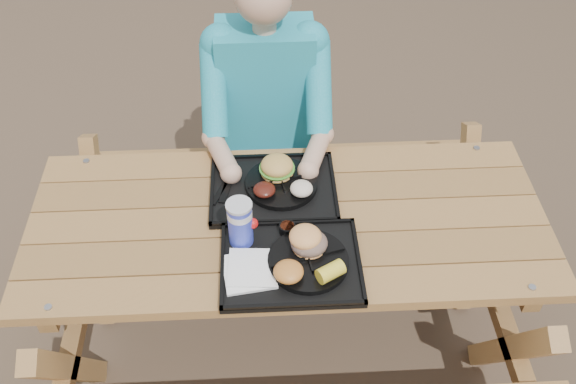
{
  "coord_description": "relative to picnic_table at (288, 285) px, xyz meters",
  "views": [
    {
      "loc": [
        -0.08,
        -1.52,
        2.37
      ],
      "look_at": [
        0.0,
        0.0,
        0.88
      ],
      "focal_mm": 40.0,
      "sensor_mm": 36.0,
      "label": 1
    }
  ],
  "objects": [
    {
      "name": "corn_cob",
      "position": [
        0.12,
        -0.29,
        0.44
      ],
      "size": [
        0.12,
        0.12,
        0.05
      ],
      "primitive_type": null,
      "rotation": [
        0.0,
        0.0,
        0.52
      ],
      "color": "yellow",
      "rests_on": "plate_near"
    },
    {
      "name": "sandwich",
      "position": [
        0.06,
        -0.17,
        0.47
      ],
      "size": [
        0.11,
        0.11,
        0.12
      ],
      "primitive_type": null,
      "color": "#F9A257",
      "rests_on": "plate_near"
    },
    {
      "name": "potato_salad",
      "position": [
        0.05,
        0.08,
        0.44
      ],
      "size": [
        0.08,
        0.08,
        0.04
      ],
      "primitive_type": "ellipsoid",
      "color": "beige",
      "rests_on": "plate_far"
    },
    {
      "name": "mac_cheese",
      "position": [
        -0.01,
        -0.28,
        0.44
      ],
      "size": [
        0.09,
        0.09,
        0.05
      ],
      "primitive_type": "ellipsoid",
      "color": "#CD8436",
      "rests_on": "plate_near"
    },
    {
      "name": "condiment_mustard",
      "position": [
        0.06,
        -0.1,
        0.41
      ],
      "size": [
        0.05,
        0.05,
        0.03
      ],
      "primitive_type": "cylinder",
      "color": "#CC9116",
      "rests_on": "tray_near"
    },
    {
      "name": "tray_far",
      "position": [
        -0.05,
        0.14,
        0.39
      ],
      "size": [
        0.45,
        0.35,
        0.02
      ],
      "primitive_type": "cube",
      "color": "black",
      "rests_on": "picnic_table"
    },
    {
      "name": "plate_far",
      "position": [
        -0.02,
        0.15,
        0.41
      ],
      "size": [
        0.26,
        0.26,
        0.02
      ],
      "primitive_type": "cylinder",
      "color": "black",
      "rests_on": "tray_far"
    },
    {
      "name": "condiment_bbq",
      "position": [
        -0.01,
        -0.08,
        0.41
      ],
      "size": [
        0.06,
        0.06,
        0.03
      ],
      "primitive_type": "cylinder",
      "color": "black",
      "rests_on": "tray_near"
    },
    {
      "name": "soda_cup",
      "position": [
        -0.16,
        -0.11,
        0.48
      ],
      "size": [
        0.08,
        0.08,
        0.16
      ],
      "primitive_type": "cylinder",
      "color": "#1826B5",
      "rests_on": "tray_near"
    },
    {
      "name": "plate_near",
      "position": [
        0.05,
        -0.22,
        0.41
      ],
      "size": [
        0.26,
        0.26,
        0.02
      ],
      "primitive_type": "cylinder",
      "color": "black",
      "rests_on": "tray_near"
    },
    {
      "name": "baked_beans",
      "position": [
        -0.08,
        0.09,
        0.43
      ],
      "size": [
        0.08,
        0.08,
        0.04
      ],
      "primitive_type": "ellipsoid",
      "color": "#48150E",
      "rests_on": "plate_far"
    },
    {
      "name": "ground",
      "position": [
        0.0,
        0.0,
        -0.38
      ],
      "size": [
        60.0,
        60.0,
        0.0
      ],
      "primitive_type": "plane",
      "color": "#999999",
      "rests_on": "ground"
    },
    {
      "name": "napkin_stack",
      "position": [
        -0.14,
        -0.25,
        0.4
      ],
      "size": [
        0.18,
        0.18,
        0.02
      ],
      "primitive_type": "cube",
      "rotation": [
        0.0,
        0.0,
        0.14
      ],
      "color": "white",
      "rests_on": "tray_near"
    },
    {
      "name": "tray_near",
      "position": [
        -0.0,
        -0.21,
        0.39
      ],
      "size": [
        0.45,
        0.35,
        0.02
      ],
      "primitive_type": "cube",
      "color": "black",
      "rests_on": "picnic_table"
    },
    {
      "name": "picnic_table",
      "position": [
        0.0,
        0.0,
        0.0
      ],
      "size": [
        1.8,
        1.49,
        0.75
      ],
      "primitive_type": null,
      "color": "#999999",
      "rests_on": "ground"
    },
    {
      "name": "cutlery_far",
      "position": [
        -0.21,
        0.14,
        0.4
      ],
      "size": [
        0.05,
        0.15,
        0.01
      ],
      "primitive_type": "cube",
      "rotation": [
        0.0,
        0.0,
        -0.21
      ],
      "color": "black",
      "rests_on": "tray_far"
    },
    {
      "name": "burger",
      "position": [
        -0.03,
        0.19,
        0.47
      ],
      "size": [
        0.12,
        0.12,
        0.11
      ],
      "primitive_type": null,
      "color": "gold",
      "rests_on": "plate_far"
    },
    {
      "name": "diner",
      "position": [
        -0.06,
        0.61,
        0.27
      ],
      "size": [
        0.48,
        0.84,
        1.28
      ],
      "primitive_type": null,
      "color": "#1A8AB8",
      "rests_on": "ground"
    }
  ]
}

